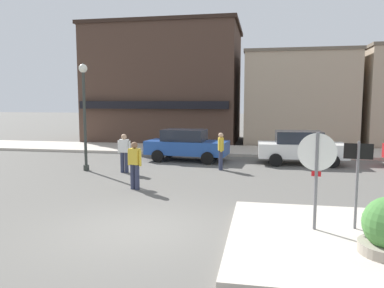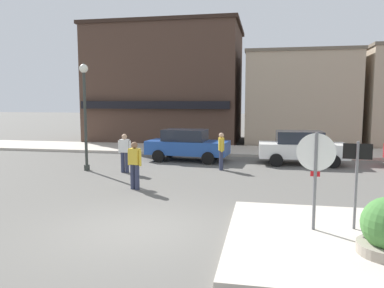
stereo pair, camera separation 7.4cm
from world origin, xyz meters
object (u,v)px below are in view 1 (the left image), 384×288
Objects in this scene: parked_car_second at (301,147)px; pedestrian_kerb_side at (124,152)px; lamp_post at (84,101)px; pedestrian_crossing_near at (135,164)px; stop_sign at (316,168)px; parked_car_nearest at (186,145)px; pedestrian_crossing_far at (221,150)px; one_way_sign at (357,176)px.

pedestrian_kerb_side is at bearing -154.62° from parked_car_second.
pedestrian_kerb_side reaches higher than parked_car_second.
lamp_post reaches higher than pedestrian_kerb_side.
lamp_post reaches higher than pedestrian_crossing_near.
pedestrian_crossing_near is 1.00× the size of pedestrian_kerb_side.
stop_sign is 0.57× the size of parked_car_second.
parked_car_second is (5.48, -0.01, 0.00)m from parked_car_nearest.
lamp_post reaches higher than parked_car_nearest.
parked_car_nearest is 2.91m from pedestrian_crossing_far.
one_way_sign is at bearing -27.39° from pedestrian_crossing_near.
pedestrian_crossing_near is at bearing -62.72° from pedestrian_kerb_side.
parked_car_nearest is at bearing 132.01° from pedestrian_crossing_far.
parked_car_second is at bearing 25.38° from pedestrian_kerb_side.
parked_car_second is at bearing 91.61° from one_way_sign.
lamp_post is at bearing 143.48° from stop_sign.
pedestrian_crossing_far is (1.95, -2.16, 0.06)m from parked_car_nearest.
lamp_post is at bearing -137.64° from parked_car_nearest.
pedestrian_crossing_near is at bearing -120.82° from pedestrian_crossing_far.
stop_sign is 0.51× the size of lamp_post.
lamp_post reaches higher than stop_sign.
stop_sign is at bearing -93.68° from parked_car_second.
one_way_sign is at bearing 13.18° from stop_sign.
parked_car_second is at bearing 46.29° from pedestrian_crossing_near.
pedestrian_crossing_far is at bearing 12.10° from lamp_post.
parked_car_nearest is (3.70, 3.38, -2.15)m from lamp_post.
lamp_post is at bearing 137.91° from pedestrian_crossing_near.
pedestrian_crossing_far is (-2.91, 7.55, -0.65)m from stop_sign.
stop_sign is at bearing -36.52° from lamp_post.
parked_car_nearest is 2.57× the size of pedestrian_kerb_side.
one_way_sign reaches higher than pedestrian_crossing_far.
pedestrian_crossing_far is at bearing -148.66° from parked_car_second.
lamp_post is at bearing -159.89° from parked_car_second.
stop_sign is 9.75m from parked_car_second.
pedestrian_crossing_near is 1.00× the size of pedestrian_crossing_far.
one_way_sign is 9.73m from pedestrian_kerb_side.
one_way_sign is at bearing -32.97° from lamp_post.
lamp_post is 2.75m from pedestrian_kerb_side.
lamp_post is 2.82× the size of pedestrian_crossing_far.
parked_car_nearest is at bearing 42.36° from lamp_post.
pedestrian_crossing_near is (-6.25, 3.24, -0.46)m from one_way_sign.
stop_sign is at bearing -68.93° from pedestrian_crossing_far.
pedestrian_kerb_side is (-3.87, -1.36, 0.00)m from pedestrian_crossing_far.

